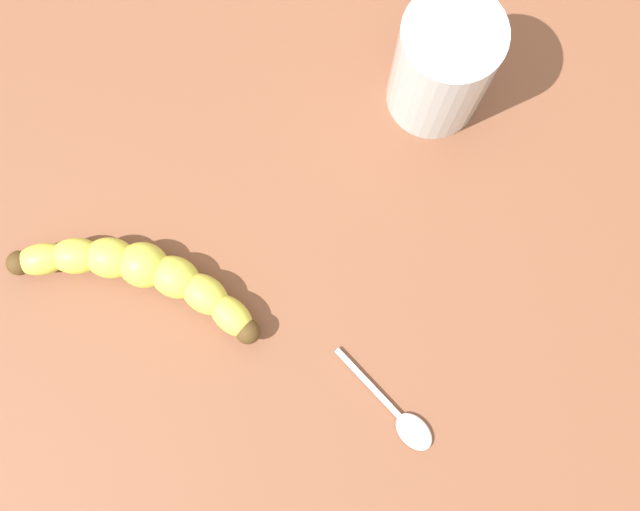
# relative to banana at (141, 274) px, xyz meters

# --- Properties ---
(wooden_tabletop) EXTENTS (1.20, 1.20, 0.03)m
(wooden_tabletop) POSITION_rel_banana_xyz_m (-0.06, -0.13, -0.03)
(wooden_tabletop) COLOR brown
(wooden_tabletop) RESTS_ON ground
(banana) EXTENTS (0.19, 0.14, 0.04)m
(banana) POSITION_rel_banana_xyz_m (0.00, 0.00, 0.00)
(banana) COLOR #E0DF4C
(banana) RESTS_ON wooden_tabletop
(smoothie_glass) EXTENTS (0.08, 0.08, 0.13)m
(smoothie_glass) POSITION_rel_banana_xyz_m (-0.02, -0.30, 0.04)
(smoothie_glass) COLOR silver
(smoothie_glass) RESTS_ON wooden_tabletop
(teaspoon) EXTENTS (0.11, 0.03, 0.01)m
(teaspoon) POSITION_rel_banana_xyz_m (-0.24, -0.10, -0.02)
(teaspoon) COLOR silver
(teaspoon) RESTS_ON wooden_tabletop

